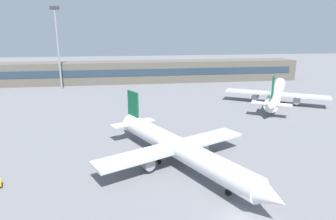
% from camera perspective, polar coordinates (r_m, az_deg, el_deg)
% --- Properties ---
extents(ground_plane, '(400.00, 400.00, 0.00)m').
position_cam_1_polar(ground_plane, '(73.37, 1.80, -2.19)').
color(ground_plane, slate).
extents(terminal_building, '(127.48, 12.13, 9.00)m').
position_cam_1_polar(terminal_building, '(130.35, -2.95, 7.42)').
color(terminal_building, '#5B564C').
rests_on(terminal_building, ground_plane).
extents(airplane_near, '(27.03, 37.42, 9.94)m').
position_cam_1_polar(airplane_near, '(49.11, 2.03, -7.34)').
color(airplane_near, silver).
rests_on(airplane_near, ground_plane).
extents(airplane_mid, '(28.18, 38.57, 10.78)m').
position_cam_1_polar(airplane_mid, '(97.56, 20.13, 3.22)').
color(airplane_mid, silver).
rests_on(airplane_mid, ground_plane).
extents(floodlight_tower_west, '(3.20, 0.80, 30.26)m').
position_cam_1_polar(floodlight_tower_west, '(119.68, -20.49, 11.96)').
color(floodlight_tower_west, gray).
rests_on(floodlight_tower_west, ground_plane).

